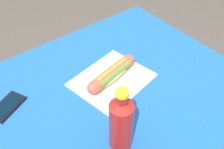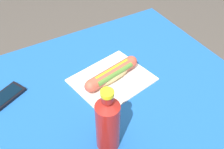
# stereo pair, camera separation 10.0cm
# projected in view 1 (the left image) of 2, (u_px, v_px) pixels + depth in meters

# --- Properties ---
(dining_table) EXTENTS (0.99, 0.79, 0.77)m
(dining_table) POSITION_uv_depth(u_px,v_px,m) (109.00, 119.00, 1.09)
(dining_table) COLOR brown
(dining_table) RESTS_ON ground
(paper_wrapper) EXTENTS (0.31, 0.27, 0.01)m
(paper_wrapper) POSITION_uv_depth(u_px,v_px,m) (112.00, 80.00, 1.02)
(paper_wrapper) COLOR silver
(paper_wrapper) RESTS_ON dining_table
(hot_dog) EXTENTS (0.24, 0.09, 0.05)m
(hot_dog) POSITION_uv_depth(u_px,v_px,m) (112.00, 74.00, 0.99)
(hot_dog) COLOR #E5BC75
(hot_dog) RESTS_ON paper_wrapper
(cell_phone) EXTENTS (0.14, 0.11, 0.01)m
(cell_phone) POSITION_uv_depth(u_px,v_px,m) (7.00, 107.00, 0.92)
(cell_phone) COLOR black
(cell_phone) RESTS_ON dining_table
(soda_bottle) EXTENTS (0.07, 0.07, 0.22)m
(soda_bottle) POSITION_uv_depth(u_px,v_px,m) (121.00, 123.00, 0.75)
(soda_bottle) COLOR maroon
(soda_bottle) RESTS_ON dining_table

